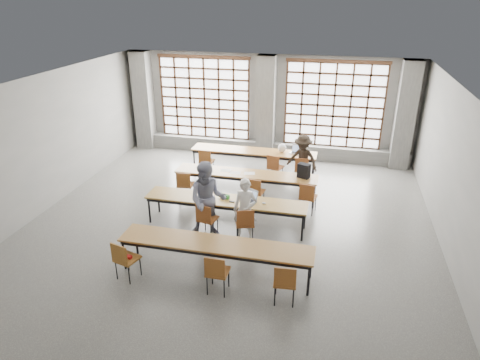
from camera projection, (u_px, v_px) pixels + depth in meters
The scene contains 41 objects.
floor at pixel (228, 228), 10.62m from camera, with size 11.00×11.00×0.00m, color #4F4F4C.
ceiling at pixel (226, 87), 9.21m from camera, with size 11.00×11.00×0.00m, color silver.
wall_back at pixel (267, 106), 14.81m from camera, with size 10.00×10.00×0.00m, color slate.
wall_front at pixel (107, 330), 5.02m from camera, with size 10.00×10.00×0.00m, color slate.
wall_left at pixel (39, 146), 10.96m from camera, with size 11.00×11.00×0.00m, color slate.
wall_right at pixel (459, 183), 8.87m from camera, with size 11.00×11.00×0.00m, color slate.
column_left at pixel (144, 101), 15.50m from camera, with size 0.60×0.55×3.50m, color #51514F.
column_mid at pixel (266, 108), 14.56m from camera, with size 0.60×0.55×3.50m, color #51514F.
column_right at pixel (405, 116), 13.62m from camera, with size 0.60×0.55×3.50m, color #51514F.
window_left at pixel (205, 99), 15.15m from camera, with size 3.32×0.12×3.00m.
window_right at pixel (334, 106), 14.21m from camera, with size 3.32×0.12×3.00m.
sill_ledge at pixel (265, 149), 15.24m from camera, with size 9.80×0.35×0.50m, color #51514F.
desk_row_a at pixel (254, 152), 13.67m from camera, with size 4.00×0.70×0.73m.
desk_row_b at pixel (246, 175), 11.99m from camera, with size 4.00×0.70×0.73m.
desk_row_c at pixel (226, 202), 10.48m from camera, with size 4.00×0.70×0.73m.
desk_row_d at pixel (216, 246), 8.67m from camera, with size 4.00×0.70×0.73m.
chair_back_left at pixel (206, 159), 13.46m from camera, with size 0.43×0.43×0.88m.
chair_back_mid at pixel (274, 165), 13.01m from camera, with size 0.52×0.52×0.88m.
chair_back_right at pixel (302, 168), 12.83m from camera, with size 0.43×0.44×0.88m.
chair_mid_left at pixel (185, 183), 11.82m from camera, with size 0.45×0.45×0.88m.
chair_mid_centre at pixel (255, 190), 11.40m from camera, with size 0.47×0.48×0.88m.
chair_mid_right at pixel (308, 195), 11.11m from camera, with size 0.49×0.49×0.88m.
chair_front_left at pixel (206, 217), 10.04m from camera, with size 0.50×0.50×0.88m.
chair_front_right at pixel (245, 221), 9.84m from camera, with size 0.53×0.53×0.88m.
chair_near_left at pixel (124, 257), 8.52m from camera, with size 0.52×0.52×0.88m.
chair_near_mid at pixel (217, 270), 8.12m from camera, with size 0.42×0.43×0.88m.
chair_near_right at pixel (285, 280), 7.85m from camera, with size 0.45×0.46×0.88m.
student_male at pixel (245, 210), 9.87m from camera, with size 0.56×0.37×1.53m, color silver.
student_female at pixel (208, 200), 9.99m from camera, with size 0.90×0.70×1.86m, color #1A1F4E.
student_back at pixel (302, 159), 12.85m from camera, with size 0.98×0.57×1.52m, color black.
laptop_front at pixel (250, 198), 10.40m from camera, with size 0.46×0.43×0.26m.
laptop_back at pixel (297, 151), 13.43m from camera, with size 0.41×0.37×0.26m.
mouse at pixel (264, 203), 10.23m from camera, with size 0.10×0.06×0.04m, color silver.
green_box at pixel (225, 196), 10.52m from camera, with size 0.25×0.09×0.09m, color #2B822A.
phone at pixel (232, 202), 10.32m from camera, with size 0.13×0.06×0.01m, color black.
paper_sheet_a at pixel (226, 170), 12.13m from camera, with size 0.30×0.21×0.00m, color silver.
paper_sheet_b at pixel (235, 173), 11.98m from camera, with size 0.30×0.21×0.00m, color white.
paper_sheet_c at pixel (249, 173), 11.94m from camera, with size 0.30×0.21×0.00m, color silver.
backpack at pixel (304, 171), 11.59m from camera, with size 0.32×0.20×0.40m, color black.
plastic_bag at pixel (282, 148), 13.44m from camera, with size 0.26×0.21×0.29m, color white.
red_pouch at pixel (127, 257), 8.60m from camera, with size 0.20×0.08×0.06m, color maroon.
Camera 1 is at (2.41, -8.91, 5.40)m, focal length 32.00 mm.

